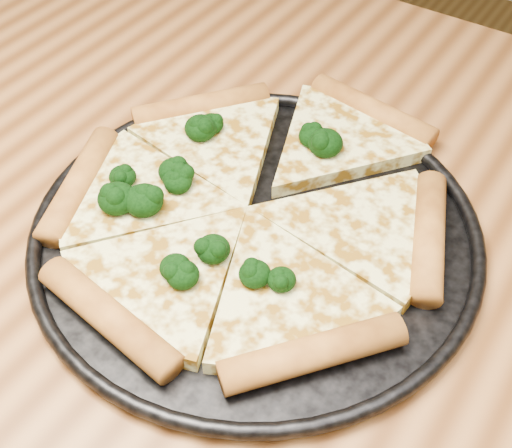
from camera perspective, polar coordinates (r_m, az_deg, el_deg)
The scene contains 4 objects.
dining_table at distance 0.68m, azimuth -4.66°, elevation -4.83°, with size 1.20×0.90×0.75m.
pizza_pan at distance 0.59m, azimuth -0.00°, elevation -0.55°, with size 0.38×0.38×0.02m.
pizza at distance 0.59m, azimuth -0.36°, elevation 1.55°, with size 0.36×0.38×0.03m.
broccoli_florets at distance 0.60m, azimuth -4.44°, elevation 2.94°, with size 0.20×0.23×0.03m.
Camera 1 is at (0.28, -0.33, 1.18)m, focal length 48.49 mm.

